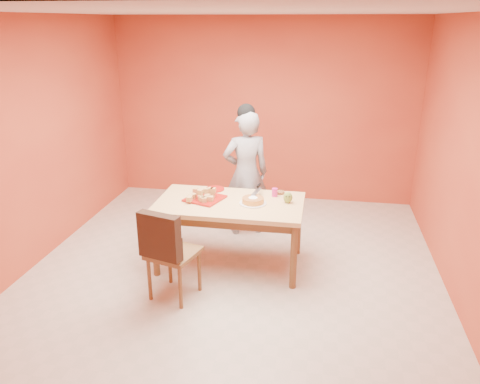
% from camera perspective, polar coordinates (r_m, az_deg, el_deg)
% --- Properties ---
extents(floor, '(5.00, 5.00, 0.00)m').
position_cam_1_polar(floor, '(5.21, -0.99, -10.02)').
color(floor, beige).
rests_on(floor, ground).
extents(ceiling, '(5.00, 5.00, 0.00)m').
position_cam_1_polar(ceiling, '(4.50, -1.21, 21.18)').
color(ceiling, silver).
rests_on(ceiling, wall_back).
extents(wall_back, '(4.50, 0.00, 4.50)m').
position_cam_1_polar(wall_back, '(7.09, 2.88, 9.84)').
color(wall_back, '#BD4B2B').
rests_on(wall_back, floor).
extents(wall_left, '(0.00, 5.00, 5.00)m').
position_cam_1_polar(wall_left, '(5.56, -24.58, 5.12)').
color(wall_left, '#BD4B2B').
rests_on(wall_left, floor).
extents(wall_right, '(0.00, 5.00, 5.00)m').
position_cam_1_polar(wall_right, '(4.80, 26.35, 2.66)').
color(wall_right, '#BD4B2B').
rests_on(wall_right, floor).
extents(dining_table, '(1.60, 0.90, 0.76)m').
position_cam_1_polar(dining_table, '(5.14, -1.26, -2.17)').
color(dining_table, tan).
rests_on(dining_table, floor).
extents(dining_chair, '(0.56, 0.62, 0.97)m').
position_cam_1_polar(dining_chair, '(4.65, -8.19, -7.18)').
color(dining_chair, brown).
rests_on(dining_chair, floor).
extents(pastry_pile, '(0.33, 0.33, 0.11)m').
position_cam_1_polar(pastry_pile, '(5.16, -4.33, -0.11)').
color(pastry_pile, '#B9804F').
rests_on(pastry_pile, pastry_platter).
extents(person, '(0.69, 0.58, 1.61)m').
position_cam_1_polar(person, '(5.91, 0.73, 2.25)').
color(person, gray).
rests_on(person, floor).
extents(pastry_platter, '(0.47, 0.47, 0.02)m').
position_cam_1_polar(pastry_platter, '(5.18, -4.31, -0.79)').
color(pastry_platter, maroon).
rests_on(pastry_platter, dining_table).
extents(red_dinner_plate, '(0.23, 0.23, 0.01)m').
position_cam_1_polar(red_dinner_plate, '(5.48, -3.09, 0.36)').
color(red_dinner_plate, maroon).
rests_on(red_dinner_plate, dining_table).
extents(white_cake_plate, '(0.35, 0.35, 0.01)m').
position_cam_1_polar(white_cake_plate, '(5.05, 1.59, -1.37)').
color(white_cake_plate, white).
rests_on(white_cake_plate, dining_table).
extents(sponge_cake, '(0.30, 0.30, 0.05)m').
position_cam_1_polar(sponge_cake, '(5.04, 1.59, -1.02)').
color(sponge_cake, gold).
rests_on(sponge_cake, white_cake_plate).
extents(cake_server, '(0.09, 0.28, 0.01)m').
position_cam_1_polar(cake_server, '(5.19, 2.00, 0.03)').
color(cake_server, silver).
rests_on(cake_server, sponge_cake).
extents(egg_ornament, '(0.11, 0.10, 0.13)m').
position_cam_1_polar(egg_ornament, '(5.08, 5.86, -0.67)').
color(egg_ornament, olive).
rests_on(egg_ornament, dining_table).
extents(magenta_glass, '(0.08, 0.08, 0.09)m').
position_cam_1_polar(magenta_glass, '(5.26, 4.25, -0.05)').
color(magenta_glass, '#BF1C76').
rests_on(magenta_glass, dining_table).
extents(checker_tin, '(0.11, 0.11, 0.03)m').
position_cam_1_polar(checker_tin, '(5.36, 4.93, -0.05)').
color(checker_tin, '#391A0F').
rests_on(checker_tin, dining_table).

